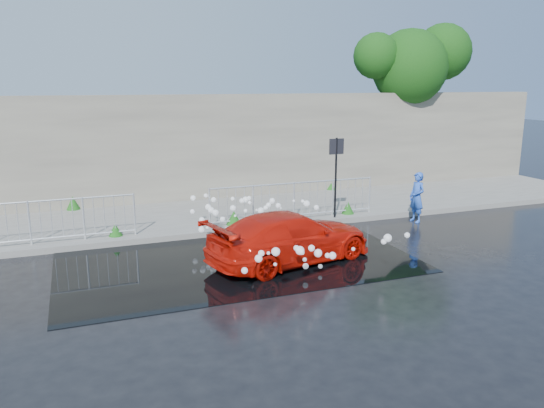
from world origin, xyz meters
The scene contains 13 objects.
ground centered at (0.00, 0.00, 0.00)m, with size 90.00×90.00×0.00m, color black.
pavement centered at (0.00, 5.00, 0.07)m, with size 30.00×4.00×0.15m, color #62625E.
curb centered at (0.00, 3.00, 0.08)m, with size 30.00×0.25×0.16m, color #62625E.
retaining_wall centered at (0.00, 7.20, 1.90)m, with size 30.00×0.60×3.50m, color #635C53.
puddle centered at (0.50, 1.00, 0.01)m, with size 8.00×5.00×0.01m, color black.
sign_post centered at (4.20, 3.10, 1.72)m, with size 0.45×0.06×2.50m.
tree centered at (9.71, 7.41, 4.77)m, with size 4.96×2.91×6.30m.
railing_left centered at (-4.00, 3.35, 0.74)m, with size 5.05×0.05×1.10m.
railing_right centered at (3.00, 3.35, 0.74)m, with size 5.05×0.05×1.10m.
weeds centered at (-0.47, 4.48, 0.34)m, with size 12.17×3.93×0.42m.
water_spray centered at (1.42, 1.24, 0.65)m, with size 3.64×5.60×1.00m.
red_car centered at (1.64, 0.34, 0.58)m, with size 1.63×4.01×1.16m, color red.
person centered at (6.50, 2.34, 0.74)m, with size 0.54×0.36×1.48m, color blue.
Camera 1 is at (-2.85, -10.41, 4.04)m, focal length 35.00 mm.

